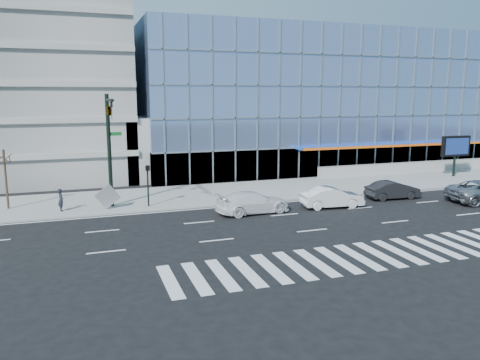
% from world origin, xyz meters
% --- Properties ---
extents(ground, '(160.00, 160.00, 0.00)m').
position_xyz_m(ground, '(0.00, 0.00, 0.00)').
color(ground, black).
rests_on(ground, ground).
extents(sidewalk, '(120.00, 8.00, 0.15)m').
position_xyz_m(sidewalk, '(0.00, 8.00, 0.07)').
color(sidewalk, gray).
rests_on(sidewalk, ground).
extents(theatre_building, '(42.00, 26.00, 15.00)m').
position_xyz_m(theatre_building, '(14.00, 26.00, 7.50)').
color(theatre_building, '#708ABC').
rests_on(theatre_building, ground).
extents(parking_garage, '(24.00, 24.00, 20.00)m').
position_xyz_m(parking_garage, '(-20.00, 26.00, 10.00)').
color(parking_garage, gray).
rests_on(parking_garage, ground).
extents(ramp_block, '(6.00, 8.00, 6.00)m').
position_xyz_m(ramp_block, '(-6.00, 18.00, 3.00)').
color(ramp_block, gray).
rests_on(ramp_block, ground).
extents(retaining_wall, '(30.00, 0.80, 1.00)m').
position_xyz_m(retaining_wall, '(24.00, 11.60, 0.65)').
color(retaining_wall, gray).
rests_on(retaining_wall, sidewalk).
extents(traffic_signal, '(1.14, 5.74, 8.00)m').
position_xyz_m(traffic_signal, '(-11.00, 4.57, 6.16)').
color(traffic_signal, black).
rests_on(traffic_signal, sidewalk).
extents(ped_signal_post, '(0.30, 0.33, 3.00)m').
position_xyz_m(ped_signal_post, '(-8.50, 4.94, 2.14)').
color(ped_signal_post, black).
rests_on(ped_signal_post, sidewalk).
extents(marquee_sign, '(3.20, 0.43, 4.00)m').
position_xyz_m(marquee_sign, '(22.00, 7.99, 3.07)').
color(marquee_sign, black).
rests_on(marquee_sign, sidewalk).
extents(street_tree_near, '(1.10, 1.10, 4.23)m').
position_xyz_m(street_tree_near, '(-18.00, 7.50, 3.78)').
color(street_tree_near, '#332319').
rests_on(street_tree_near, sidewalk).
extents(white_suv, '(5.39, 2.59, 1.51)m').
position_xyz_m(white_suv, '(-1.88, 1.20, 0.76)').
color(white_suv, white).
rests_on(white_suv, ground).
extents(white_sedan, '(4.70, 2.07, 1.50)m').
position_xyz_m(white_sedan, '(4.12, 0.83, 0.75)').
color(white_sedan, silver).
rests_on(white_sedan, ground).
extents(dark_sedan, '(4.36, 1.70, 1.41)m').
position_xyz_m(dark_sedan, '(10.12, 1.80, 0.71)').
color(dark_sedan, black).
rests_on(dark_sedan, ground).
extents(pedestrian, '(0.52, 0.66, 1.58)m').
position_xyz_m(pedestrian, '(-14.42, 5.50, 0.94)').
color(pedestrian, black).
rests_on(pedestrian, sidewalk).
extents(tilted_panel, '(1.82, 0.24, 1.82)m').
position_xyz_m(tilted_panel, '(-11.32, 5.00, 1.06)').
color(tilted_panel, gray).
rests_on(tilted_panel, sidewalk).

